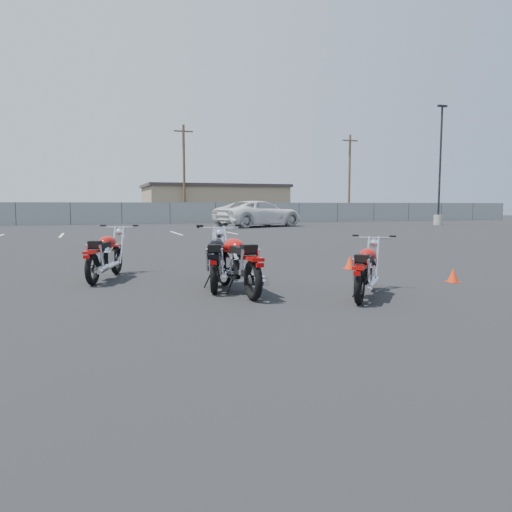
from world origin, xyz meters
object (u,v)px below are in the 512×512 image
object	(u,v)px
motorcycle_front_red	(105,256)
motorcycle_second_black	(217,261)
motorcycle_third_red	(238,263)
white_van	(259,206)
motorcycle_rear_red	(366,270)

from	to	relation	value
motorcycle_front_red	motorcycle_second_black	size ratio (longest dim) A/B	0.99
motorcycle_third_red	white_van	size ratio (longest dim) A/B	0.31
motorcycle_third_red	white_van	distance (m)	27.74
motorcycle_third_red	motorcycle_front_red	bearing A→B (deg)	132.30
motorcycle_front_red	motorcycle_rear_red	bearing A→B (deg)	-40.53
motorcycle_rear_red	motorcycle_front_red	bearing A→B (deg)	139.47
motorcycle_front_red	motorcycle_third_red	size ratio (longest dim) A/B	0.93
motorcycle_third_red	motorcycle_rear_red	bearing A→B (deg)	-30.06
motorcycle_front_red	white_van	size ratio (longest dim) A/B	0.29
motorcycle_second_black	motorcycle_front_red	bearing A→B (deg)	139.59
motorcycle_front_red	motorcycle_third_red	distance (m)	3.27
motorcycle_front_red	motorcycle_rear_red	distance (m)	5.45
motorcycle_rear_red	motorcycle_third_red	bearing A→B (deg)	149.94
motorcycle_third_red	motorcycle_rear_red	size ratio (longest dim) A/B	1.31
motorcycle_front_red	white_van	distance (m)	26.36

